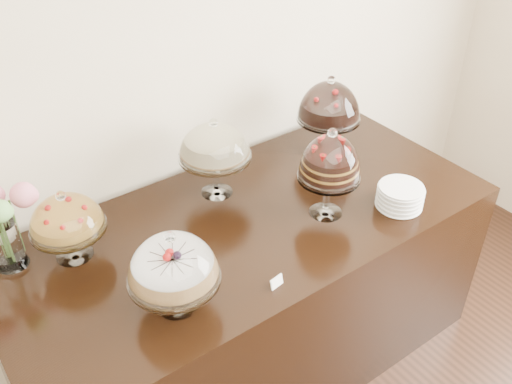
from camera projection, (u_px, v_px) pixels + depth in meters
wall_back at (110, 67)px, 2.35m from camera, size 5.00×0.04×3.00m
display_counter at (250, 293)px, 2.75m from camera, size 2.20×1.00×0.90m
cake_stand_sugar_sponge at (173, 264)px, 1.96m from camera, size 0.33×0.33×0.34m
cake_stand_choco_layer at (330, 161)px, 2.38m from camera, size 0.27×0.27×0.42m
cake_stand_cheesecake at (215, 145)px, 2.51m from camera, size 0.33×0.33×0.39m
cake_stand_dark_choco at (329, 105)px, 2.79m from camera, size 0.32×0.32×0.42m
cake_stand_fruit_tart at (66, 217)px, 2.19m from camera, size 0.30×0.30×0.32m
plate_stack at (400, 196)px, 2.54m from camera, size 0.20×0.20×0.10m
price_card_left at (277, 282)px, 2.15m from camera, size 0.06×0.02×0.04m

